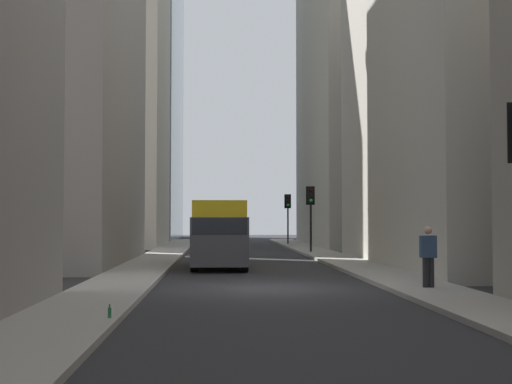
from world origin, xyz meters
TOP-DOWN VIEW (x-y plane):
  - ground_plane at (0.00, 0.00)m, footprint 135.00×135.00m
  - sidewalk_right at (0.00, 4.50)m, footprint 90.00×2.20m
  - sidewalk_left at (0.00, -4.50)m, footprint 90.00×2.20m
  - building_left_far at (31.67, -10.60)m, footprint 18.28×10.00m
  - building_left_midfar at (9.14, -10.59)m, footprint 17.89×10.50m
  - building_right_far at (31.49, 10.60)m, footprint 12.01×10.00m
  - delivery_truck at (8.61, 1.40)m, footprint 6.46×2.25m
  - sedan_silver at (24.88, 1.40)m, footprint 4.30×1.78m
  - traffic_light_midblock at (19.59, -4.01)m, footprint 0.43×0.52m
  - traffic_light_far_junction at (32.45, -3.97)m, footprint 0.43×0.52m
  - pedestrian at (-1.42, -4.50)m, footprint 0.26×0.44m
  - discarded_bottle at (-6.97, 3.57)m, footprint 0.07×0.07m

SIDE VIEW (x-z plane):
  - ground_plane at x=0.00m, z-range 0.00..0.00m
  - sidewalk_right at x=0.00m, z-range 0.00..0.14m
  - sidewalk_left at x=0.00m, z-range 0.00..0.14m
  - discarded_bottle at x=-6.97m, z-range 0.11..0.38m
  - sedan_silver at x=24.88m, z-range -0.04..1.37m
  - pedestrian at x=-1.42m, z-range 0.22..1.94m
  - delivery_truck at x=8.61m, z-range 0.04..2.88m
  - traffic_light_far_junction at x=32.45m, z-range 1.05..4.91m
  - traffic_light_midblock at x=19.59m, z-range 1.05..4.92m
  - building_left_midfar at x=9.14m, z-range 0.01..20.32m
  - building_left_far at x=31.67m, z-range 0.00..29.43m
  - building_right_far at x=31.49m, z-range 0.00..32.86m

